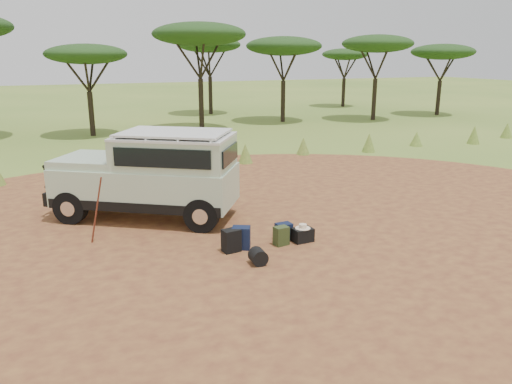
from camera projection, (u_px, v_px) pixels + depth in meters
name	position (u px, v px, depth m)	size (l,w,h in m)	color
ground	(258.00, 244.00, 11.55)	(140.00, 140.00, 0.00)	#567A2B
dirt_clearing	(258.00, 244.00, 11.55)	(23.00, 23.00, 0.01)	#956130
grass_fringe	(173.00, 158.00, 19.20)	(36.60, 1.60, 0.90)	#567A2B
acacia_treeline	(134.00, 43.00, 28.15)	(46.70, 13.20, 6.26)	black
safari_vehicle	(152.00, 177.00, 13.09)	(5.03, 4.19, 2.34)	#AFC7AA
walking_staff	(96.00, 210.00, 11.40)	(0.04, 0.04, 1.61)	#632B17
backpack_black	(231.00, 241.00, 11.02)	(0.38, 0.28, 0.52)	black
backpack_navy	(241.00, 238.00, 11.18)	(0.40, 0.28, 0.52)	#101734
backpack_olive	(281.00, 236.00, 11.41)	(0.32, 0.23, 0.44)	#364821
duffel_navy	(284.00, 232.00, 11.74)	(0.36, 0.27, 0.41)	#101734
hard_case	(303.00, 235.00, 11.64)	(0.46, 0.33, 0.33)	black
stuff_sack	(258.00, 257.00, 10.37)	(0.34, 0.34, 0.34)	black
safari_hat	(303.00, 227.00, 11.58)	(0.35, 0.35, 0.10)	beige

